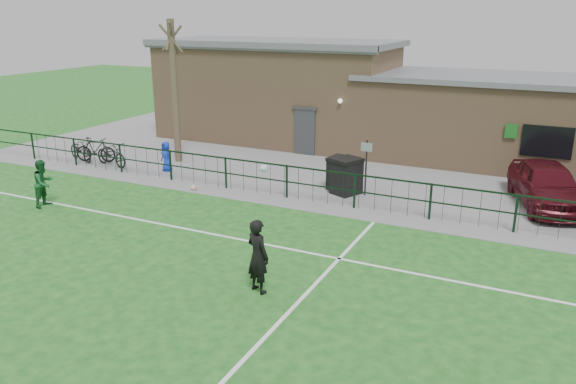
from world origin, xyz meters
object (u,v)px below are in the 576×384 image
at_px(bicycle_a, 81,150).
at_px(outfield_player, 44,183).
at_px(ball_ground, 193,188).
at_px(car_maroon, 547,185).
at_px(spectator_child, 166,156).
at_px(sign_post, 366,168).
at_px(bicycle_b, 96,150).
at_px(wheelie_bin_left, 346,177).
at_px(bare_tree, 175,93).
at_px(wheelie_bin_right, 340,174).
at_px(bicycle_c, 111,154).

height_order(bicycle_a, outfield_player, outfield_player).
xyz_separation_m(bicycle_a, ball_ground, (6.93, -1.43, -0.39)).
xyz_separation_m(car_maroon, outfield_player, (-15.18, -7.23, 0.02)).
bearing_deg(ball_ground, outfield_player, -134.57).
bearing_deg(spectator_child, sign_post, 24.50).
relative_size(bicycle_b, outfield_player, 1.12).
bearing_deg(bicycle_a, wheelie_bin_left, -67.48).
height_order(sign_post, ball_ground, sign_post).
relative_size(bare_tree, car_maroon, 1.35).
distance_m(wheelie_bin_right, bicycle_a, 11.74).
distance_m(bare_tree, wheelie_bin_left, 8.63).
bearing_deg(wheelie_bin_right, wheelie_bin_left, -41.89).
bearing_deg(bicycle_a, bicycle_c, -73.46).
bearing_deg(bicycle_a, bicycle_b, -60.49).
height_order(wheelie_bin_right, ball_ground, wheelie_bin_right).
bearing_deg(bare_tree, spectator_child, -69.91).
xyz_separation_m(wheelie_bin_left, ball_ground, (-5.18, -2.06, -0.52)).
xyz_separation_m(bare_tree, bicycle_c, (-2.05, -1.90, -2.48)).
relative_size(wheelie_bin_right, car_maroon, 0.25).
relative_size(sign_post, bicycle_a, 1.08).
distance_m(bicycle_a, ball_ground, 7.09).
height_order(wheelie_bin_left, sign_post, sign_post).
bearing_deg(car_maroon, wheelie_bin_left, 175.90).
distance_m(outfield_player, ball_ground, 5.04).
distance_m(wheelie_bin_left, spectator_child, 7.66).
relative_size(wheelie_bin_right, bicycle_a, 0.60).
bearing_deg(bicycle_a, outfield_player, -126.03).
xyz_separation_m(wheelie_bin_right, spectator_child, (-7.23, -0.88, 0.07)).
xyz_separation_m(wheelie_bin_right, bicycle_c, (-9.84, -1.24, -0.05)).
bearing_deg(ball_ground, bare_tree, 133.23).
relative_size(bicycle_b, bicycle_c, 0.93).
height_order(wheelie_bin_right, bicycle_b, wheelie_bin_right).
relative_size(sign_post, outfield_player, 1.25).
bearing_deg(bare_tree, ball_ground, -46.77).
bearing_deg(car_maroon, bare_tree, 163.69).
xyz_separation_m(bare_tree, bicycle_a, (-3.89, -1.81, -2.50)).
relative_size(wheelie_bin_left, spectator_child, 0.99).
height_order(wheelie_bin_right, bicycle_a, wheelie_bin_right).
relative_size(car_maroon, ball_ground, 20.14).
distance_m(bicycle_b, outfield_player, 5.78).
bearing_deg(car_maroon, bicycle_c, 169.93).
relative_size(wheelie_bin_right, bicycle_b, 0.62).
height_order(car_maroon, bicycle_c, car_maroon).
bearing_deg(spectator_child, wheelie_bin_right, 27.99).
bearing_deg(sign_post, bare_tree, 173.32).
bearing_deg(wheelie_bin_right, bicycle_a, -166.40).
relative_size(bare_tree, bicycle_a, 3.25).
bearing_deg(bicycle_b, spectator_child, -105.93).
xyz_separation_m(bicycle_b, ball_ground, (6.18, -1.56, -0.45)).
relative_size(wheelie_bin_left, bicycle_a, 0.66).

